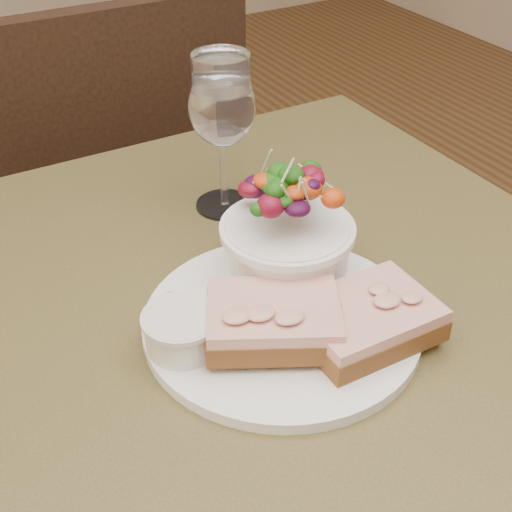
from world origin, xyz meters
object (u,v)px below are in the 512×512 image
ramekin (182,329)px  wine_glass (222,112)px  sandwich_front (366,319)px  sandwich_back (273,319)px  cafe_table (247,389)px  chair_far (118,275)px  dinner_plate (282,322)px  salad_bowl (288,227)px

ramekin → wine_glass: (0.15, 0.21, 0.09)m
sandwich_front → sandwich_back: size_ratio=0.85×
cafe_table → ramekin: (-0.08, -0.02, 0.13)m
chair_far → dinner_plate: size_ratio=3.39×
chair_far → ramekin: bearing=78.1°
dinner_plate → salad_bowl: size_ratio=2.09×
sandwich_back → wine_glass: bearing=99.8°
cafe_table → chair_far: bearing=83.1°
dinner_plate → sandwich_front: (0.06, -0.06, 0.02)m
sandwich_back → salad_bowl: (0.06, 0.08, 0.03)m
dinner_plate → sandwich_front: bearing=-46.0°
chair_far → salad_bowl: (-0.03, -0.69, 0.53)m
wine_glass → sandwich_back: bearing=-108.0°
sandwich_front → ramekin: 0.17m
chair_far → dinner_plate: bearing=85.6°
ramekin → wine_glass: bearing=53.9°
cafe_table → dinner_plate: 0.11m
sandwich_front → sandwich_back: (-0.08, 0.03, 0.01)m
dinner_plate → sandwich_front: sandwich_front is taller
sandwich_front → chair_far: bearing=89.8°
chair_far → ramekin: 0.90m
chair_far → sandwich_front: (-0.01, -0.81, 0.49)m
sandwich_front → sandwich_back: sandwich_back is taller
wine_glass → cafe_table: bearing=-112.2°
ramekin → salad_bowl: salad_bowl is taller
cafe_table → chair_far: chair_far is taller
sandwich_back → wine_glass: wine_glass is taller
sandwich_back → ramekin: sandwich_back is taller
chair_far → wine_glass: 0.78m
ramekin → dinner_plate: bearing=-6.4°
wine_glass → dinner_plate: bearing=-104.2°
dinner_plate → sandwich_back: size_ratio=1.80×
sandwich_front → wine_glass: wine_glass is taller
cafe_table → salad_bowl: 0.18m
sandwich_front → salad_bowl: bearing=98.6°
salad_bowl → wine_glass: bearing=84.2°
sandwich_front → salad_bowl: size_ratio=0.98×
salad_bowl → dinner_plate: bearing=-125.3°
chair_far → wine_glass: (-0.01, -0.53, 0.58)m
cafe_table → sandwich_front: (0.08, -0.09, 0.13)m
chair_far → ramekin: size_ratio=13.55×
cafe_table → ramekin: 0.15m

